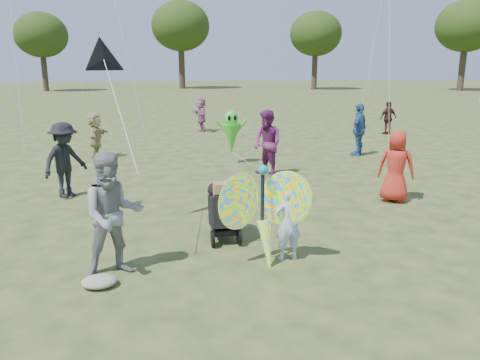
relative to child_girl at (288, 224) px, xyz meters
The scene contains 16 objects.
ground 0.80m from the child_girl, 139.77° to the right, with size 160.00×160.00×0.00m, color #51592B.
child_girl is the anchor object (origin of this frame).
adult_man 2.77m from the child_girl, behind, with size 0.93×0.73×1.92m, color gray.
grey_bag 3.06m from the child_girl, behind, with size 0.51×0.42×0.16m, color gray.
crowd_a 4.43m from the child_girl, 39.58° to the left, with size 0.83×0.54×1.69m, color red.
crowd_b 6.26m from the child_girl, 132.69° to the left, with size 1.18×0.68×1.82m, color black.
crowd_c 9.70m from the child_girl, 59.20° to the left, with size 1.07×0.45×1.83m, color #38629A.
crowd_d 10.25m from the child_girl, 113.39° to the left, with size 1.43×0.46×1.55m, color tan.
crowd_e 5.94m from the child_girl, 79.77° to the left, with size 0.92×0.72×1.90m, color #702560.
crowd_h 15.33m from the child_girl, 56.72° to the left, with size 0.88×0.37×1.50m, color #432016.
crowd_j 15.29m from the child_girl, 89.58° to the left, with size 1.49×0.48×1.61m, color #9F5B82.
jogging_stroller 1.48m from the child_girl, 127.98° to the left, with size 0.53×1.06×1.09m.
butterfly_kite 0.48m from the child_girl, 168.83° to the right, with size 1.74×0.75×1.84m.
delta_kite_rig 4.39m from the child_girl, 146.00° to the left, with size 1.03×2.27×2.12m.
alien_kite 7.75m from the child_girl, 87.58° to the left, with size 1.12×0.69×1.74m.
tree_line 45.22m from the child_girl, 85.80° to the left, with size 91.78×33.60×10.79m.
Camera 1 is at (-1.69, -6.65, 3.17)m, focal length 35.00 mm.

